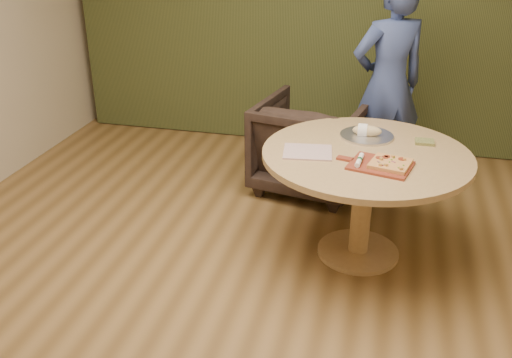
{
  "coord_description": "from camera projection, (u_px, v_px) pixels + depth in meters",
  "views": [
    {
      "loc": [
        0.7,
        -2.48,
        2.14
      ],
      "look_at": [
        0.02,
        0.25,
        0.79
      ],
      "focal_mm": 40.0,
      "sensor_mm": 36.0,
      "label": 1
    }
  ],
  "objects": [
    {
      "name": "newspaper",
      "position": [
        308.0,
        152.0,
        3.56
      ],
      "size": [
        0.33,
        0.29,
        0.01
      ],
      "primitive_type": "cube",
      "rotation": [
        0.0,
        0.0,
        0.13
      ],
      "color": "white",
      "rests_on": "pedestal_table"
    },
    {
      "name": "pizza_paddle",
      "position": [
        379.0,
        165.0,
        3.37
      ],
      "size": [
        0.47,
        0.35,
        0.01
      ],
      "rotation": [
        0.0,
        0.0,
        -0.24
      ],
      "color": "brown",
      "rests_on": "pedestal_table"
    },
    {
      "name": "flatbread_pizza",
      "position": [
        390.0,
        163.0,
        3.35
      ],
      "size": [
        0.27,
        0.27,
        0.04
      ],
      "rotation": [
        0.0,
        0.0,
        -0.24
      ],
      "color": "#E5A659",
      "rests_on": "pizza_paddle"
    },
    {
      "name": "bread_roll",
      "position": [
        366.0,
        131.0,
        3.8
      ],
      "size": [
        0.19,
        0.09,
        0.09
      ],
      "color": "#E1C889",
      "rests_on": "serving_tray"
    },
    {
      "name": "cutlery_roll",
      "position": [
        360.0,
        160.0,
        3.39
      ],
      "size": [
        0.04,
        0.2,
        0.03
      ],
      "rotation": [
        0.0,
        0.0,
        -0.09
      ],
      "color": "white",
      "rests_on": "pizza_paddle"
    },
    {
      "name": "pedestal_table",
      "position": [
        365.0,
        172.0,
        3.63
      ],
      "size": [
        1.32,
        1.32,
        0.75
      ],
      "rotation": [
        0.0,
        0.0,
        0.01
      ],
      "color": "tan",
      "rests_on": "ground"
    },
    {
      "name": "serving_tray",
      "position": [
        367.0,
        136.0,
        3.81
      ],
      "size": [
        0.36,
        0.36,
        0.02
      ],
      "color": "silver",
      "rests_on": "pedestal_table"
    },
    {
      "name": "person_standing",
      "position": [
        387.0,
        85.0,
        4.51
      ],
      "size": [
        0.75,
        0.68,
        1.73
      ],
      "primitive_type": "imported",
      "rotation": [
        0.0,
        0.0,
        3.68
      ],
      "color": "#35457B",
      "rests_on": "ground"
    },
    {
      "name": "green_packet",
      "position": [
        425.0,
        142.0,
        3.7
      ],
      "size": [
        0.12,
        0.1,
        0.02
      ],
      "primitive_type": "cube",
      "rotation": [
        0.0,
        0.0,
        0.03
      ],
      "color": "brown",
      "rests_on": "pedestal_table"
    },
    {
      "name": "room_shell",
      "position": [
        238.0,
        83.0,
        2.64
      ],
      "size": [
        5.04,
        6.04,
        2.84
      ],
      "color": "olive",
      "rests_on": "ground"
    },
    {
      "name": "armchair",
      "position": [
        312.0,
        140.0,
        4.65
      ],
      "size": [
        0.95,
        0.91,
        0.84
      ],
      "primitive_type": "imported",
      "rotation": [
        0.0,
        0.0,
        2.95
      ],
      "color": "black",
      "rests_on": "ground"
    }
  ]
}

